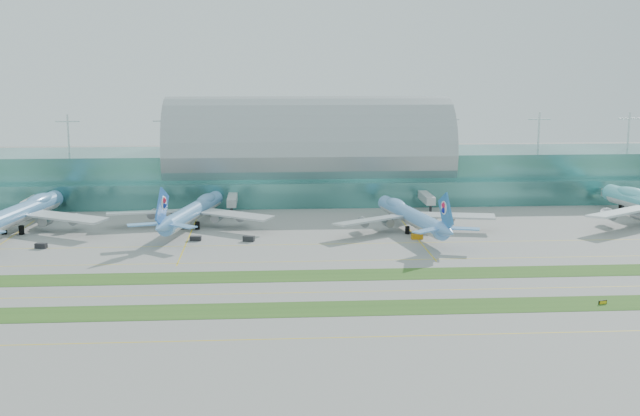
{
  "coord_description": "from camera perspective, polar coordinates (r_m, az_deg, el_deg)",
  "views": [
    {
      "loc": [
        -17.86,
        -209.52,
        57.9
      ],
      "look_at": [
        0.0,
        55.0,
        9.0
      ],
      "focal_mm": 45.0,
      "sensor_mm": 36.0,
      "label": 1
    }
  ],
  "objects": [
    {
      "name": "terminal",
      "position": [
        341.59,
        -0.83,
        3.1
      ],
      "size": [
        340.0,
        69.1,
        36.0
      ],
      "color": "#3D7A75",
      "rests_on": "ground"
    },
    {
      "name": "grass_strip_far",
      "position": [
        220.02,
        0.93,
        -4.8
      ],
      "size": [
        420.0,
        12.0,
        0.08
      ],
      "primitive_type": "cube",
      "color": "#2D591E",
      "rests_on": "ground"
    },
    {
      "name": "gse_c",
      "position": [
        264.57,
        -8.84,
        -2.15
      ],
      "size": [
        3.79,
        2.25,
        1.49
      ],
      "primitive_type": "cube",
      "rotation": [
        0.0,
        0.0,
        -0.06
      ],
      "color": "black",
      "rests_on": "ground"
    },
    {
      "name": "airliner_a",
      "position": [
        292.99,
        -20.7,
        -0.33
      ],
      "size": [
        67.12,
        76.9,
        21.21
      ],
      "rotation": [
        0.0,
        0.0,
        -0.15
      ],
      "color": "#5D95CD",
      "rests_on": "ground"
    },
    {
      "name": "gse_e",
      "position": [
        265.69,
        6.92,
        -2.03
      ],
      "size": [
        3.82,
        2.12,
        1.63
      ],
      "primitive_type": "cube",
      "rotation": [
        0.0,
        0.0,
        0.08
      ],
      "color": "#BF780B",
      "rests_on": "ground"
    },
    {
      "name": "gse_b",
      "position": [
        265.59,
        -19.22,
        -2.56
      ],
      "size": [
        3.94,
        2.66,
        1.61
      ],
      "primitive_type": "cube",
      "rotation": [
        0.0,
        0.0,
        -0.26
      ],
      "color": "black",
      "rests_on": "ground"
    },
    {
      "name": "airliner_b",
      "position": [
        285.5,
        -9.02,
        -0.18
      ],
      "size": [
        59.34,
        68.39,
        19.02
      ],
      "rotation": [
        0.0,
        0.0,
        -0.23
      ],
      "color": "#64A0DD",
      "rests_on": "ground"
    },
    {
      "name": "taxiline_a",
      "position": [
        172.51,
        2.33,
        -9.17
      ],
      "size": [
        420.0,
        0.35,
        0.01
      ],
      "primitive_type": "cube",
      "color": "yellow",
      "rests_on": "ground"
    },
    {
      "name": "taxiway_sign_east",
      "position": [
        206.02,
        19.46,
        -6.34
      ],
      "size": [
        2.32,
        0.88,
        1.0
      ],
      "rotation": [
        0.0,
        0.0,
        0.28
      ],
      "color": "black",
      "rests_on": "ground"
    },
    {
      "name": "gse_d",
      "position": [
        261.42,
        -5.09,
        -2.19
      ],
      "size": [
        3.99,
        2.82,
        1.79
      ],
      "primitive_type": "cube",
      "rotation": [
        0.0,
        0.0,
        -0.29
      ],
      "color": "black",
      "rests_on": "ground"
    },
    {
      "name": "taxiline_b",
      "position": [
        204.69,
        1.31,
        -5.98
      ],
      "size": [
        420.0,
        0.35,
        0.01
      ],
      "primitive_type": "cube",
      "color": "yellow",
      "rests_on": "ground"
    },
    {
      "name": "ground",
      "position": [
        218.11,
        0.98,
        -4.95
      ],
      "size": [
        700.0,
        700.0,
        0.0
      ],
      "primitive_type": "plane",
      "color": "gray",
      "rests_on": "ground"
    },
    {
      "name": "grass_strip_near",
      "position": [
        191.35,
        1.69,
        -7.15
      ],
      "size": [
        420.0,
        12.0,
        0.08
      ],
      "primitive_type": "cube",
      "color": "#2D591E",
      "rests_on": "ground"
    },
    {
      "name": "taxiline_c",
      "position": [
        235.45,
        0.61,
        -3.78
      ],
      "size": [
        420.0,
        0.35,
        0.01
      ],
      "primitive_type": "cube",
      "color": "yellow",
      "rests_on": "ground"
    },
    {
      "name": "gse_f",
      "position": [
        274.36,
        8.32,
        -1.69
      ],
      "size": [
        3.56,
        1.62,
        1.42
      ],
      "primitive_type": "cube",
      "rotation": [
        0.0,
        0.0,
        -0.0
      ],
      "color": "black",
      "rests_on": "ground"
    },
    {
      "name": "airliner_c",
      "position": [
        276.66,
        6.48,
        -0.5
      ],
      "size": [
        57.69,
        66.27,
        18.34
      ],
      "rotation": [
        0.0,
        0.0,
        0.19
      ],
      "color": "#69A5E8",
      "rests_on": "ground"
    },
    {
      "name": "taxiline_d",
      "position": [
        256.77,
        0.23,
        -2.58
      ],
      "size": [
        420.0,
        0.35,
        0.01
      ],
      "primitive_type": "cube",
      "color": "yellow",
      "rests_on": "ground"
    }
  ]
}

